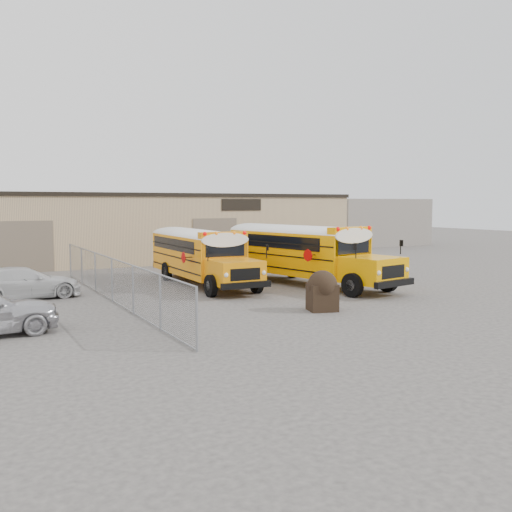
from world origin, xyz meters
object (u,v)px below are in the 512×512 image
tarp_bundle (322,290)px  car_white (23,283)px  school_bus_right (230,243)px  school_bus_left (164,245)px

tarp_bundle → car_white: tarp_bundle is taller
school_bus_right → car_white: (-11.65, -4.24, -1.05)m
school_bus_right → school_bus_left: bearing=147.1°
tarp_bundle → school_bus_right: bearing=80.3°
school_bus_left → car_white: 10.56m
school_bus_right → tarp_bundle: school_bus_right is taller
school_bus_right → tarp_bundle: bearing=-99.7°
school_bus_left → school_bus_right: (3.27, -2.11, 0.13)m
school_bus_right → car_white: bearing=-160.0°
tarp_bundle → car_white: (-9.54, 8.08, -0.10)m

